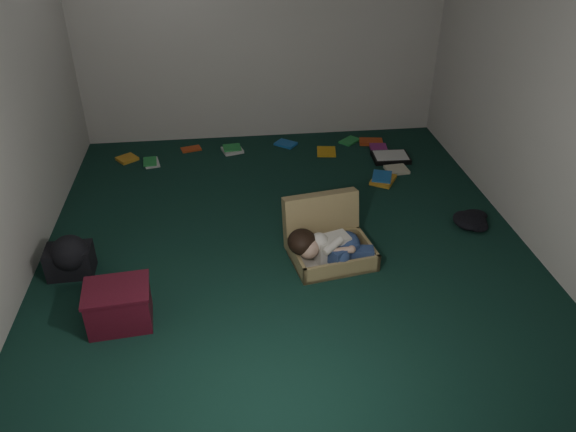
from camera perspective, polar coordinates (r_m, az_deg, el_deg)
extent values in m
plane|color=#113027|center=(4.75, -0.22, -2.65)|extent=(4.50, 4.50, 0.00)
plane|color=silver|center=(6.31, -2.79, 19.07)|extent=(4.50, 0.00, 4.50)
plane|color=silver|center=(2.19, 6.70, -7.58)|extent=(4.50, 0.00, 4.50)
plane|color=silver|center=(4.80, 24.77, 12.18)|extent=(0.00, 4.50, 4.50)
cube|color=tan|center=(4.49, 4.55, -3.91)|extent=(0.69, 0.55, 0.14)
cube|color=beige|center=(4.51, 4.53, -4.27)|extent=(0.63, 0.48, 0.02)
cube|color=tan|center=(4.63, 3.37, -0.36)|extent=(0.65, 0.29, 0.46)
cube|color=silver|center=(4.42, 4.46, -3.21)|extent=(0.30, 0.23, 0.20)
sphere|color=tan|center=(4.31, 2.09, -3.26)|extent=(0.17, 0.17, 0.17)
ellipsoid|color=black|center=(4.32, 1.44, -2.64)|extent=(0.23, 0.24, 0.20)
ellipsoid|color=navy|center=(4.47, 6.04, -2.86)|extent=(0.21, 0.24, 0.20)
cube|color=navy|center=(4.38, 5.63, -3.81)|extent=(0.26, 0.22, 0.13)
cube|color=navy|center=(4.43, 7.28, -3.81)|extent=(0.23, 0.14, 0.10)
sphere|color=white|center=(4.49, 8.14, -3.62)|extent=(0.10, 0.10, 0.10)
sphere|color=white|center=(4.45, 8.45, -4.16)|extent=(0.09, 0.09, 0.09)
cylinder|color=tan|center=(4.32, 5.57, -3.52)|extent=(0.17, 0.08, 0.06)
cube|color=#4F101E|center=(4.05, -16.78, -8.83)|extent=(0.45, 0.36, 0.28)
cube|color=#4F101E|center=(3.95, -17.11, -7.16)|extent=(0.47, 0.38, 0.02)
cube|color=black|center=(6.21, 10.38, 5.88)|extent=(0.40, 0.31, 0.05)
cube|color=white|center=(6.20, 10.41, 6.10)|extent=(0.36, 0.27, 0.01)
cube|color=gold|center=(6.35, -16.02, 5.58)|extent=(0.22, 0.16, 0.02)
cube|color=#C5431A|center=(6.43, -9.82, 6.74)|extent=(0.27, 0.26, 0.02)
cube|color=silver|center=(6.33, -5.67, 6.62)|extent=(0.22, 0.26, 0.02)
cube|color=blue|center=(6.46, -0.22, 7.32)|extent=(0.23, 0.26, 0.02)
cube|color=gold|center=(6.29, 3.92, 6.57)|extent=(0.27, 0.26, 0.02)
cube|color=green|center=(6.58, 6.29, 7.60)|extent=(0.23, 0.18, 0.02)
cube|color=#912476|center=(6.42, 9.17, 6.74)|extent=(0.27, 0.27, 0.02)
cube|color=beige|center=(5.98, 10.98, 4.60)|extent=(0.20, 0.25, 0.02)
cube|color=gold|center=(5.75, 9.64, 3.59)|extent=(0.24, 0.27, 0.02)
cube|color=#C5431A|center=(6.57, 8.42, 7.41)|extent=(0.27, 0.25, 0.02)
cube|color=silver|center=(6.20, -13.68, 5.29)|extent=(0.24, 0.20, 0.02)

